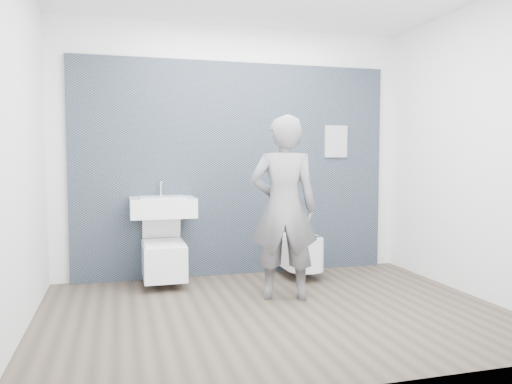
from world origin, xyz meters
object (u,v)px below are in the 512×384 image
object	(u,v)px
toilet_square	(164,258)
visitor	(284,208)
toilet_rounded	(301,252)
washbasin	(163,206)

from	to	relation	value
toilet_square	visitor	bearing A→B (deg)	-36.53
visitor	toilet_rounded	bearing A→B (deg)	-105.51
washbasin	visitor	world-z (taller)	visitor
toilet_rounded	visitor	distance (m)	1.05
toilet_square	toilet_rounded	distance (m)	1.51
washbasin	visitor	distance (m)	1.34
washbasin	visitor	bearing A→B (deg)	-38.38
toilet_square	toilet_rounded	size ratio (longest dim) A/B	1.22
washbasin	visitor	xyz separation A→B (m)	(1.05, -0.83, 0.04)
toilet_rounded	washbasin	bearing A→B (deg)	176.59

